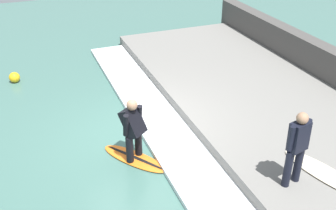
{
  "coord_description": "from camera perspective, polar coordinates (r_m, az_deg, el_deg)",
  "views": [
    {
      "loc": [
        -2.22,
        -7.51,
        5.24
      ],
      "look_at": [
        0.74,
        0.0,
        0.7
      ],
      "focal_mm": 42.0,
      "sensor_mm": 36.0,
      "label": 1
    }
  ],
  "objects": [
    {
      "name": "ground_plane",
      "position": [
        9.43,
        -4.21,
        -4.52
      ],
      "size": [
        28.0,
        28.0,
        0.0
      ],
      "primitive_type": "plane",
      "color": "#426B60"
    },
    {
      "name": "concrete_ledge",
      "position": [
        10.67,
        13.45,
        0.12
      ],
      "size": [
        4.4,
        12.11,
        0.35
      ],
      "primitive_type": "cube",
      "color": "slate",
      "rests_on": "ground_plane"
    },
    {
      "name": "surfboard_riding",
      "position": [
        8.67,
        -4.85,
        -7.72
      ],
      "size": [
        1.34,
        1.63,
        0.07
      ],
      "color": "orange",
      "rests_on": "ground_plane"
    },
    {
      "name": "surfer_riding",
      "position": [
        8.2,
        -5.09,
        -3.16
      ],
      "size": [
        0.59,
        0.62,
        1.43
      ],
      "color": "black",
      "rests_on": "surfboard_riding"
    },
    {
      "name": "surfer_waiting_near",
      "position": [
        7.37,
        18.24,
        -5.55
      ],
      "size": [
        0.51,
        0.3,
        1.52
      ],
      "color": "black",
      "rests_on": "concrete_ledge"
    },
    {
      "name": "marker_buoy",
      "position": [
        12.76,
        -21.39,
        3.76
      ],
      "size": [
        0.32,
        0.32,
        0.32
      ],
      "primitive_type": "sphere",
      "color": "yellow",
      "rests_on": "ground_plane"
    },
    {
      "name": "surfboard_waiting_near",
      "position": [
        8.26,
        21.9,
        -9.21
      ],
      "size": [
        0.98,
        1.95,
        0.06
      ],
      "color": "beige",
      "rests_on": "concrete_ledge"
    },
    {
      "name": "wave_foam_crest",
      "position": [
        9.56,
        -0.64,
        -3.49
      ],
      "size": [
        1.16,
        11.5,
        0.11
      ],
      "primitive_type": "cube",
      "color": "white",
      "rests_on": "ground_plane"
    }
  ]
}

